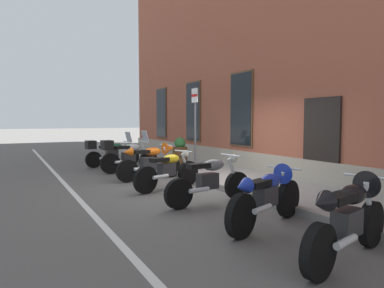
# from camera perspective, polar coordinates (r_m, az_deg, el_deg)

# --- Properties ---
(ground_plane) EXTENTS (140.00, 140.00, 0.00)m
(ground_plane) POSITION_cam_1_polar(r_m,az_deg,el_deg) (8.97, 2.26, -7.10)
(ground_plane) COLOR #565451
(sidewalk) EXTENTS (29.33, 2.43, 0.15)m
(sidewalk) POSITION_cam_1_polar(r_m,az_deg,el_deg) (9.63, 8.50, -5.91)
(sidewalk) COLOR gray
(sidewalk) RESTS_ON ground_plane
(lane_stripe) EXTENTS (29.33, 0.12, 0.01)m
(lane_stripe) POSITION_cam_1_polar(r_m,az_deg,el_deg) (7.85, -18.45, -8.88)
(lane_stripe) COLOR silver
(lane_stripe) RESTS_ON ground_plane
(brick_pub_facade) EXTENTS (23.33, 7.15, 10.77)m
(brick_pub_facade) POSITION_cam_1_polar(r_m,az_deg,el_deg) (13.43, 26.09, 19.37)
(brick_pub_facade) COLOR brown
(brick_pub_facade) RESTS_ON ground_plane
(motorcycle_green_touring) EXTENTS (0.69, 2.11, 1.29)m
(motorcycle_green_touring) POSITION_cam_1_polar(r_m,az_deg,el_deg) (13.01, -13.63, -1.36)
(motorcycle_green_touring) COLOR black
(motorcycle_green_touring) RESTS_ON ground_plane
(motorcycle_silver_touring) EXTENTS (0.65, 2.04, 1.38)m
(motorcycle_silver_touring) POSITION_cam_1_polar(r_m,az_deg,el_deg) (11.46, -10.88, -1.86)
(motorcycle_silver_touring) COLOR black
(motorcycle_silver_touring) RESTS_ON ground_plane
(motorcycle_orange_sport) EXTENTS (0.64, 2.09, 1.07)m
(motorcycle_orange_sport) POSITION_cam_1_polar(r_m,az_deg,el_deg) (9.96, -6.71, -2.65)
(motorcycle_orange_sport) COLOR black
(motorcycle_orange_sport) RESTS_ON ground_plane
(motorcycle_yellow_naked) EXTENTS (0.83, 2.02, 0.95)m
(motorcycle_yellow_naked) POSITION_cam_1_polar(r_m,az_deg,el_deg) (8.51, -3.94, -4.44)
(motorcycle_yellow_naked) COLOR black
(motorcycle_yellow_naked) RESTS_ON ground_plane
(motorcycle_grey_naked) EXTENTS (0.62, 2.12, 0.99)m
(motorcycle_grey_naked) POSITION_cam_1_polar(r_m,az_deg,el_deg) (7.03, 3.12, -6.15)
(motorcycle_grey_naked) COLOR black
(motorcycle_grey_naked) RESTS_ON ground_plane
(motorcycle_blue_sport) EXTENTS (0.89, 2.07, 0.99)m
(motorcycle_blue_sport) POSITION_cam_1_polar(r_m,az_deg,el_deg) (5.72, 12.96, -8.04)
(motorcycle_blue_sport) COLOR black
(motorcycle_blue_sport) RESTS_ON ground_plane
(motorcycle_black_sport) EXTENTS (0.75, 2.06, 1.07)m
(motorcycle_black_sport) POSITION_cam_1_polar(r_m,az_deg,el_deg) (4.68, 25.33, -10.58)
(motorcycle_black_sport) COLOR black
(motorcycle_black_sport) RESTS_ON ground_plane
(parking_sign) EXTENTS (0.36, 0.07, 2.60)m
(parking_sign) POSITION_cam_1_polar(r_m,az_deg,el_deg) (10.64, 0.52, 4.53)
(parking_sign) COLOR #4C4C51
(parking_sign) RESTS_ON sidewalk
(barrel_planter) EXTENTS (0.56, 0.56, 0.97)m
(barrel_planter) POSITION_cam_1_polar(r_m,az_deg,el_deg) (11.93, -2.03, -1.48)
(barrel_planter) COLOR brown
(barrel_planter) RESTS_ON sidewalk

